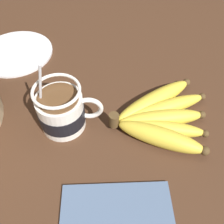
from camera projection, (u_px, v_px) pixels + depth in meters
table at (110, 144)px, 49.97cm from camera, size 134.90×134.90×3.50cm
coffee_mug at (61, 111)px, 47.76cm from camera, size 12.82×9.00×15.57cm
banana_bunch at (159, 117)px, 49.83cm from camera, size 20.84×21.01×4.16cm
napkin at (117, 222)px, 38.57cm from camera, size 18.18×12.96×0.60cm
small_plate at (15, 53)px, 65.37cm from camera, size 19.11×19.11×0.60cm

